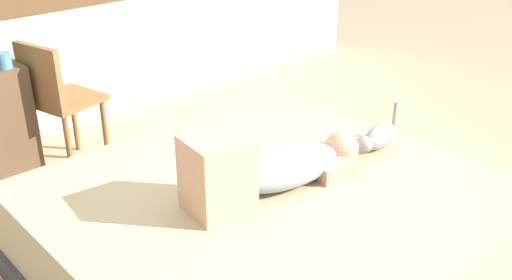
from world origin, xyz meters
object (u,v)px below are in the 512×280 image
chair_by_desk (57,96)px  person_lying (271,167)px  bed (269,234)px  cup (4,60)px  cat (378,137)px

chair_by_desk → person_lying: bearing=-82.6°
bed → cup: cup is taller
cat → cup: size_ratio=3.73×
cat → chair_by_desk: bearing=117.4°
bed → person_lying: (0.01, 0.00, 0.36)m
cup → chair_by_desk: bearing=-8.9°
cup → bed: bearing=-74.7°
person_lying → cup: bearing=105.5°
cup → cat: bearing=-57.0°
cat → person_lying: bearing=174.0°
bed → cat: bearing=-5.9°
bed → cat: (0.71, -0.07, 0.31)m
person_lying → cup: cup is taller
cat → cup: 2.19m
chair_by_desk → cup: bearing=171.1°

